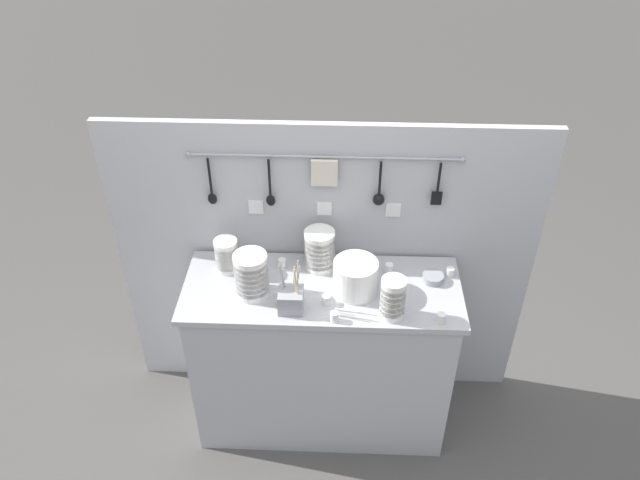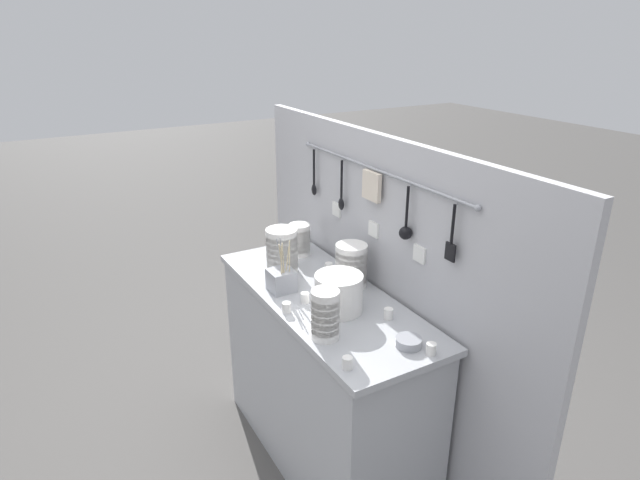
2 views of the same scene
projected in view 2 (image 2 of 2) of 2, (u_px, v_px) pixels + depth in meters
name	position (u px, v px, depth m)	size (l,w,h in m)	color
ground_plane	(323.00, 454.00, 2.79)	(20.00, 20.00, 0.00)	#514F4C
counter	(323.00, 380.00, 2.62)	(1.32, 0.51, 0.94)	#ADAFB5
back_wall	(375.00, 301.00, 2.62)	(2.12, 0.09, 1.65)	#B2B2B7
bowl_stack_back_corner	(282.00, 250.00, 2.63)	(0.16, 0.16, 0.22)	white
bowl_stack_short_front	(300.00, 240.00, 2.84)	(0.11, 0.11, 0.17)	white
bowl_stack_nested_right	(351.00, 265.00, 2.49)	(0.15, 0.15, 0.21)	white
bowl_stack_wide_centre	(325.00, 315.00, 2.07)	(0.11, 0.11, 0.21)	white
plate_stack	(339.00, 293.00, 2.28)	(0.21, 0.21, 0.17)	white
steel_mixing_bowl	(409.00, 342.00, 2.04)	(0.10, 0.10, 0.03)	#93969E
cutlery_caddy	(281.00, 280.00, 2.46)	(0.11, 0.11, 0.25)	#93969E
cup_beside_plates	(388.00, 314.00, 2.23)	(0.04, 0.04, 0.05)	white
cup_centre	(347.00, 363.00, 1.91)	(0.04, 0.04, 0.05)	white
cup_edge_far	(329.00, 267.00, 2.66)	(0.04, 0.04, 0.05)	white
cup_edge_near	(286.00, 308.00, 2.28)	(0.04, 0.04, 0.05)	white
cup_back_left	(431.00, 349.00, 1.99)	(0.04, 0.04, 0.05)	white
cup_front_left	(305.00, 298.00, 2.36)	(0.04, 0.04, 0.05)	white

